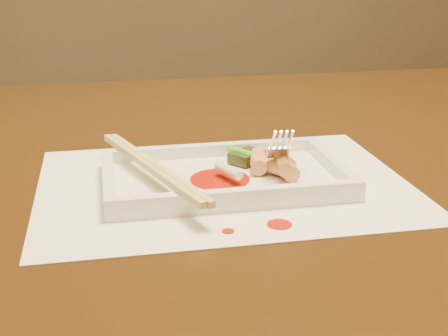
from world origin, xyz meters
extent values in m
cube|color=black|center=(0.00, 0.00, 0.73)|extent=(1.40, 0.90, 0.04)
cylinder|color=black|center=(0.62, 0.37, 0.35)|extent=(0.07, 0.07, 0.71)
cube|color=white|center=(0.08, -0.13, 0.75)|extent=(0.40, 0.30, 0.00)
cylinder|color=#A71304|center=(0.11, -0.24, 0.75)|extent=(0.02, 0.02, 0.00)
cylinder|color=#A71304|center=(0.06, -0.25, 0.75)|extent=(0.01, 0.01, 0.00)
cube|color=white|center=(0.08, -0.13, 0.76)|extent=(0.26, 0.16, 0.01)
cube|color=white|center=(0.08, -0.06, 0.77)|extent=(0.26, 0.01, 0.01)
cube|color=white|center=(0.08, -0.20, 0.77)|extent=(0.26, 0.01, 0.01)
cube|color=white|center=(-0.05, -0.13, 0.77)|extent=(0.01, 0.14, 0.01)
cube|color=white|center=(0.20, -0.13, 0.77)|extent=(0.01, 0.14, 0.01)
cube|color=black|center=(0.11, -0.09, 0.77)|extent=(0.05, 0.05, 0.01)
cylinder|color=#EAEACC|center=(0.08, -0.14, 0.77)|extent=(0.02, 0.04, 0.01)
cylinder|color=green|center=(0.12, -0.11, 0.77)|extent=(0.06, 0.07, 0.01)
cube|color=#D5BD6A|center=(-0.01, -0.13, 0.78)|extent=(0.09, 0.23, 0.01)
cube|color=#D5BD6A|center=(0.00, -0.13, 0.78)|extent=(0.09, 0.23, 0.01)
cylinder|color=#A71304|center=(0.07, -0.14, 0.76)|extent=(0.06, 0.06, 0.00)
cylinder|color=#F5B872|center=(0.12, -0.12, 0.77)|extent=(0.03, 0.05, 0.02)
cylinder|color=#F5B872|center=(0.13, -0.13, 0.77)|extent=(0.04, 0.04, 0.02)
cylinder|color=#F5B872|center=(0.14, -0.15, 0.78)|extent=(0.02, 0.04, 0.02)
cylinder|color=#F5B872|center=(0.14, -0.12, 0.77)|extent=(0.02, 0.04, 0.02)
cylinder|color=#F5B872|center=(0.14, -0.14, 0.77)|extent=(0.02, 0.04, 0.02)
camera|label=1|loc=(-0.05, -0.75, 1.00)|focal=50.00mm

